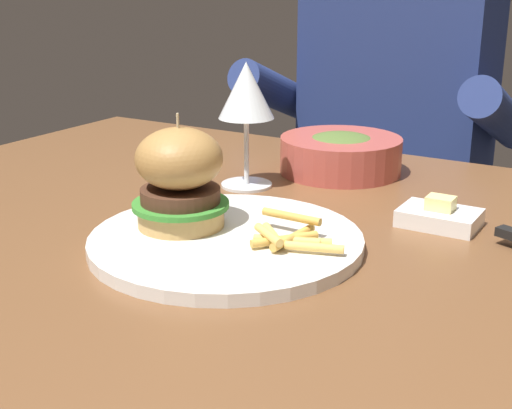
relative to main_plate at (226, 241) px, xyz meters
name	(u,v)px	position (x,y,z in m)	size (l,w,h in m)	color
dining_table	(237,295)	(-0.04, 0.08, -0.10)	(1.12, 0.84, 0.74)	brown
main_plate	(226,241)	(0.00, 0.00, 0.00)	(0.30, 0.30, 0.01)	white
burger_sandwich	(180,178)	(-0.06, 0.00, 0.06)	(0.11, 0.11, 0.13)	tan
fries_pile	(290,236)	(0.07, 0.01, 0.02)	(0.11, 0.08, 0.02)	#EABC5B
wine_glass	(246,95)	(-0.10, 0.21, 0.12)	(0.08, 0.08, 0.17)	silver
butter_dish	(439,216)	(0.18, 0.19, 0.00)	(0.09, 0.06, 0.04)	white
soup_bowl	(341,153)	(-0.02, 0.34, 0.02)	(0.18, 0.18, 0.06)	#B24C42
diner_person	(391,201)	(-0.09, 0.78, -0.18)	(0.51, 0.36, 1.18)	#282833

